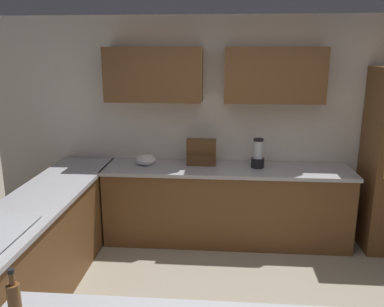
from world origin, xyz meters
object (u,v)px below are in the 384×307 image
at_px(blender, 258,155).
at_px(spice_rack, 201,152).
at_px(mixing_bowl, 146,160).
at_px(oil_bottle, 15,307).

distance_m(blender, spice_rack, 0.65).
xyz_separation_m(mixing_bowl, oil_bottle, (0.05, 2.89, 0.08)).
relative_size(spice_rack, oil_bottle, 1.00).
bearing_deg(mixing_bowl, spice_rack, -177.02).
bearing_deg(oil_bottle, blender, -115.07).
xyz_separation_m(mixing_bowl, spice_rack, (-0.65, -0.03, 0.09)).
bearing_deg(spice_rack, oil_bottle, 76.50).
height_order(mixing_bowl, spice_rack, spice_rack).
bearing_deg(spice_rack, mixing_bowl, 2.98).
height_order(blender, spice_rack, blender).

